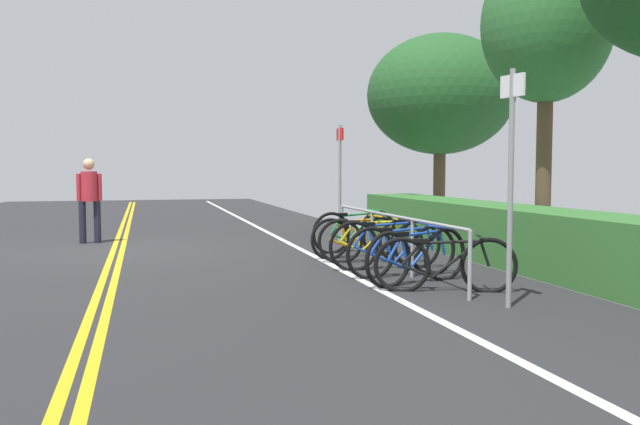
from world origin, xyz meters
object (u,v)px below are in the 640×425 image
at_px(bicycle_3, 386,245).
at_px(bike_rack, 391,227).
at_px(pedestrian, 89,194).
at_px(bicycle_5, 417,256).
at_px(bicycle_6, 445,264).
at_px(bicycle_0, 355,231).
at_px(bicycle_2, 370,241).
at_px(tree_near_left, 440,95).
at_px(tree_mid, 547,25).
at_px(bicycle_1, 356,237).
at_px(sign_post_near, 340,173).
at_px(bicycle_4, 402,251).
at_px(sign_post_far, 511,167).

bearing_deg(bicycle_3, bike_rack, 115.51).
distance_m(bicycle_3, pedestrian, 6.67).
xyz_separation_m(bicycle_5, bicycle_6, (0.64, 0.09, -0.02)).
xyz_separation_m(bike_rack, bicycle_0, (-2.08, 0.11, -0.26)).
bearing_deg(bicycle_2, bicycle_6, 0.90).
height_order(bicycle_0, tree_near_left, tree_near_left).
bearing_deg(bicycle_0, tree_mid, 69.14).
height_order(bicycle_1, bicycle_2, bicycle_2).
relative_size(bicycle_2, bicycle_5, 1.01).
height_order(bicycle_0, pedestrian, pedestrian).
relative_size(bicycle_0, bicycle_2, 1.02).
xyz_separation_m(bike_rack, tree_near_left, (-5.24, 3.28, 2.64)).
bearing_deg(bicycle_0, bike_rack, -3.15).
relative_size(pedestrian, sign_post_near, 0.72).
bearing_deg(bicycle_2, bicycle_4, -1.06).
distance_m(bicycle_2, sign_post_far, 3.85).
bearing_deg(sign_post_far, bicycle_0, -178.75).
xyz_separation_m(bicycle_4, tree_mid, (-1.62, 3.33, 3.64)).
height_order(bicycle_2, tree_near_left, tree_near_left).
bearing_deg(bicycle_5, bicycle_1, 179.65).
bearing_deg(bicycle_6, bicycle_2, -179.10).
height_order(bicycle_3, bicycle_5, bicycle_3).
height_order(bicycle_0, bicycle_3, bicycle_3).
height_order(bicycle_5, sign_post_far, sign_post_far).
xyz_separation_m(bicycle_4, sign_post_near, (-4.01, 0.30, 1.06)).
xyz_separation_m(bicycle_2, tree_mid, (-0.21, 3.30, 3.65)).
bearing_deg(pedestrian, bicycle_3, 43.50).
relative_size(bicycle_5, pedestrian, 0.97).
relative_size(bicycle_0, tree_mid, 0.32).
bearing_deg(sign_post_far, tree_near_left, 159.55).
xyz_separation_m(bicycle_5, tree_mid, (-2.20, 3.35, 3.64)).
bearing_deg(bicycle_0, bicycle_3, -5.61).
xyz_separation_m(bicycle_5, pedestrian, (-6.08, -4.54, 0.63)).
height_order(bicycle_1, bicycle_3, bicycle_3).
bearing_deg(bicycle_6, sign_post_near, 177.49).
height_order(bicycle_4, sign_post_far, sign_post_far).
relative_size(bicycle_2, bicycle_6, 1.00).
xyz_separation_m(bike_rack, sign_post_near, (-3.29, 0.19, 0.80)).
xyz_separation_m(bicycle_6, tree_mid, (-2.84, 3.26, 3.66)).
bearing_deg(bicycle_3, bicycle_5, -1.59).
bearing_deg(pedestrian, bicycle_2, 48.30).
bearing_deg(bicycle_5, sign_post_near, 176.00).
bearing_deg(bicycle_6, tree_mid, 131.02).
xyz_separation_m(pedestrian, tree_near_left, (-0.47, 7.95, 2.27)).
height_order(sign_post_far, tree_near_left, tree_near_left).
xyz_separation_m(sign_post_near, tree_near_left, (-1.95, 3.09, 1.84)).
bearing_deg(tree_mid, bicycle_4, -64.11).
distance_m(bicycle_1, bicycle_2, 0.67).
relative_size(bicycle_3, tree_near_left, 0.38).
height_order(bicycle_5, sign_post_near, sign_post_near).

